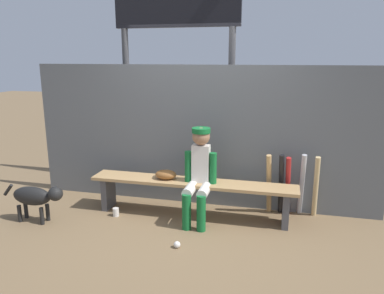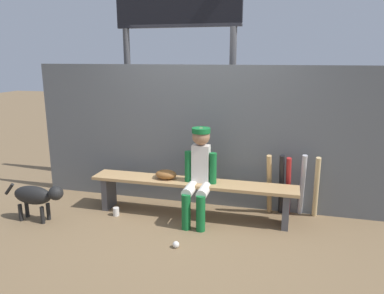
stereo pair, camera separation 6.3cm
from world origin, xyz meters
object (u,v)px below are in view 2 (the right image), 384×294
Objects in this scene: bat_aluminum_black at (281,185)px; cup_on_ground at (116,212)px; bat_wood_natural at (316,187)px; dog at (37,196)px; bat_aluminum_red at (288,186)px; bat_wood_tan at (269,184)px; player_seated at (199,172)px; scoreboard at (181,18)px; baseball at (176,244)px; cup_on_bench at (188,177)px; baseball_glove at (166,174)px; dugout_bench at (192,189)px; bat_aluminum_silver at (302,185)px.

bat_aluminum_black is 7.78× the size of cup_on_ground.
bat_wood_natural is 0.99× the size of dog.
bat_aluminum_black reaches higher than bat_aluminum_red.
bat_wood_tan is 0.59m from bat_wood_natural.
player_seated is 2.35m from scoreboard.
scoreboard reaches higher than player_seated.
dog is at bearing -162.29° from bat_aluminum_black.
cup_on_bench reaches higher than baseball.
bat_aluminum_black is at bearing 12.35° from baseball_glove.
dog is at bearing -164.05° from bat_wood_natural.
scoreboard is at bearing 112.31° from dugout_bench.
bat_aluminum_red is at bearing -164.35° from bat_aluminum_silver.
player_seated reaches higher than baseball.
bat_wood_natural is 11.32× the size of baseball.
bat_wood_natural reaches higher than dugout_bench.
bat_wood_tan is 1.03× the size of bat_aluminum_red.
baseball is (-1.34, -1.23, -0.39)m from bat_aluminum_silver.
cup_on_bench is at bearing 13.91° from cup_on_ground.
baseball_glove is 0.33× the size of bat_aluminum_silver.
player_seated is at bearing 83.98° from baseball.
scoreboard is (-1.83, 0.72, 2.16)m from bat_aluminum_silver.
bat_aluminum_silver is at bearing 15.43° from cup_on_bench.
bat_aluminum_red is 7.42× the size of cup_on_ground.
bat_aluminum_black reaches higher than baseball.
cup_on_ground is at bearing 23.61° from dog.
dugout_bench is 36.09× the size of baseball.
bat_wood_natural is (0.17, -0.04, -0.00)m from bat_aluminum_silver.
cup_on_ground is 0.13× the size of dog.
player_seated is at bearing 6.58° from cup_on_ground.
baseball_glove is at bearing 166.14° from player_seated.
bat_wood_natural is at bearing 17.82° from player_seated.
bat_wood_natural reaches higher than bat_aluminum_red.
bat_wood_natural is at bearing 3.22° from bat_aluminum_black.
cup_on_bench is at bearing 95.91° from baseball.
cup_on_ground is (-2.52, -0.59, -0.36)m from bat_wood_natural.
cup_on_bench is 2.36m from scoreboard.
baseball_glove is 1.59m from bat_aluminum_red.
bat_aluminum_black reaches higher than dugout_bench.
dog reaches higher than baseball.
bat_wood_tan is at bearing 18.42° from dog.
scoreboard is at bearing 50.93° from dog.
bat_aluminum_red is 1.30m from cup_on_bench.
cup_on_ground is 2.91m from scoreboard.
bat_wood_tan is at bearing 13.31° from baseball_glove.
dog is at bearing -161.58° from bat_wood_tan.
scoreboard reaches higher than bat_wood_tan.
bat_wood_natural is (0.59, 0.03, -0.00)m from bat_wood_tan.
scoreboard is (-0.45, 1.10, 2.20)m from dugout_bench.
bat_wood_tan reaches higher than baseball.
bat_wood_natural is 1.96m from baseball.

